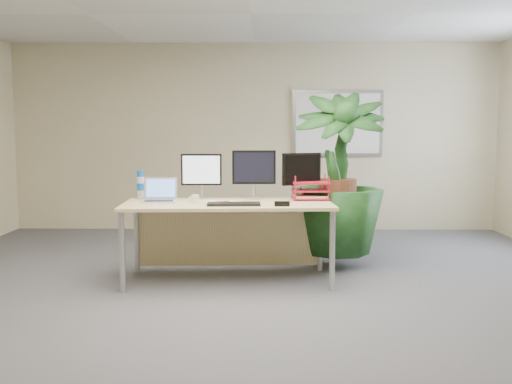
{
  "coord_description": "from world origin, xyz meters",
  "views": [
    {
      "loc": [
        0.17,
        -4.3,
        1.44
      ],
      "look_at": [
        0.09,
        0.35,
        0.94
      ],
      "focal_mm": 40.0,
      "sensor_mm": 36.0,
      "label": 1
    }
  ],
  "objects_px": {
    "desk": "(228,218)",
    "monitor_left": "(201,173)",
    "laptop": "(160,196)",
    "floor_plant": "(337,197)",
    "monitor_right": "(254,171)"
  },
  "relations": [
    {
      "from": "desk",
      "to": "monitor_left",
      "type": "distance_m",
      "value": 0.54
    },
    {
      "from": "monitor_right",
      "to": "laptop",
      "type": "height_order",
      "value": "monitor_right"
    },
    {
      "from": "desk",
      "to": "laptop",
      "type": "relative_size",
      "value": 6.06
    },
    {
      "from": "monitor_left",
      "to": "monitor_right",
      "type": "distance_m",
      "value": 0.53
    },
    {
      "from": "desk",
      "to": "floor_plant",
      "type": "distance_m",
      "value": 1.24
    },
    {
      "from": "desk",
      "to": "laptop",
      "type": "distance_m",
      "value": 0.7
    },
    {
      "from": "desk",
      "to": "monitor_left",
      "type": "bearing_deg",
      "value": 145.12
    },
    {
      "from": "floor_plant",
      "to": "desk",
      "type": "bearing_deg",
      "value": -155.72
    },
    {
      "from": "floor_plant",
      "to": "monitor_left",
      "type": "xyz_separation_m",
      "value": [
        -1.41,
        -0.31,
        0.27
      ]
    },
    {
      "from": "desk",
      "to": "floor_plant",
      "type": "xyz_separation_m",
      "value": [
        1.12,
        0.51,
        0.15
      ]
    },
    {
      "from": "desk",
      "to": "monitor_right",
      "type": "xyz_separation_m",
      "value": [
        0.25,
        0.21,
        0.44
      ]
    },
    {
      "from": "monitor_left",
      "to": "desk",
      "type": "bearing_deg",
      "value": -34.88
    },
    {
      "from": "floor_plant",
      "to": "monitor_right",
      "type": "xyz_separation_m",
      "value": [
        -0.88,
        -0.3,
        0.29
      ]
    },
    {
      "from": "floor_plant",
      "to": "laptop",
      "type": "bearing_deg",
      "value": -162.5
    },
    {
      "from": "monitor_left",
      "to": "laptop",
      "type": "distance_m",
      "value": 0.5
    }
  ]
}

